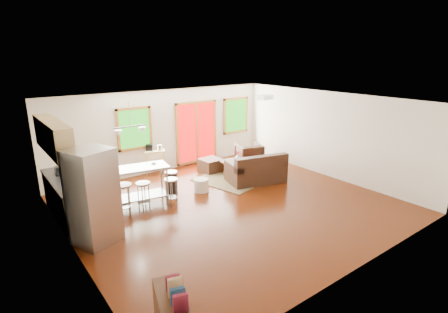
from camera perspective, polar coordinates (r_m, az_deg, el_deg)
floor at (r=8.92m, az=1.17°, el=-7.92°), size 7.50×7.00×0.02m
ceiling at (r=8.19m, az=1.27°, el=9.02°), size 7.50×7.00×0.02m
back_wall at (r=11.35m, az=-9.78°, el=4.17°), size 7.50×0.02×2.60m
left_wall at (r=6.93m, az=-24.20°, el=-5.06°), size 0.02×7.00×2.60m
right_wall at (r=11.11m, az=16.73°, el=3.44°), size 0.02×7.00×2.60m
front_wall at (r=6.25m, az=21.59°, el=-7.09°), size 7.50×0.02×2.60m
window_left at (r=10.86m, az=-14.40°, el=4.42°), size 1.10×0.05×1.30m
french_doors at (r=11.93m, az=-4.49°, el=3.98°), size 1.60×0.05×2.10m
window_right at (r=12.82m, az=1.94°, el=6.72°), size 1.10×0.05×1.30m
rug at (r=10.87m, az=2.39°, el=-3.21°), size 2.78×2.37×0.02m
loveseat at (r=10.36m, az=5.30°, el=-2.31°), size 1.82×1.30×0.88m
coffee_table at (r=11.10m, az=2.14°, el=-0.91°), size 1.11×0.76×0.42m
armchair at (r=11.87m, az=4.09°, el=0.49°), size 0.99×0.96×0.82m
ottoman at (r=11.27m, az=-2.18°, el=-1.43°), size 0.66×0.66×0.42m
pouf at (r=9.69m, az=-3.74°, el=-4.69°), size 0.47×0.47×0.36m
vase at (r=11.19m, az=2.20°, el=0.01°), size 0.22×0.22×0.28m
book at (r=11.34m, az=4.46°, el=0.38°), size 0.21×0.05×0.28m
cabinets at (r=8.68m, az=-24.77°, el=-3.53°), size 0.64×2.24×2.30m
refrigerator at (r=7.37m, az=-20.57°, el=-6.16°), size 1.00×0.98×1.94m
island at (r=8.78m, az=-14.36°, el=-3.78°), size 1.72×0.93×1.03m
cup at (r=8.88m, az=-11.41°, el=-1.28°), size 0.14×0.11×0.13m
bar_stool_a at (r=8.44m, az=-16.01°, el=-5.67°), size 0.44×0.44×0.78m
bar_stool_b at (r=8.60m, az=-13.04°, el=-5.35°), size 0.39×0.39×0.72m
bar_stool_c at (r=8.78m, az=-8.64°, el=-4.73°), size 0.38×0.38×0.70m
trash_can at (r=9.64m, az=-8.56°, el=-4.14°), size 0.43×0.43×0.61m
kitchen_cart at (r=11.15m, az=-11.35°, el=0.48°), size 0.74×0.63×0.97m
ceiling_flush at (r=9.69m, az=6.62°, el=9.60°), size 0.35×0.35×0.12m
pendant_light at (r=8.67m, az=-15.02°, el=4.09°), size 0.80×0.18×0.79m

